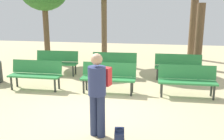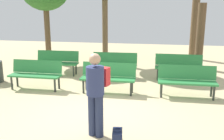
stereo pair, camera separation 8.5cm
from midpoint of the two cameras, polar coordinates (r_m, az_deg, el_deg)
name	(u,v)px [view 1 (the left image)]	position (r m, az deg, el deg)	size (l,w,h in m)	color
ground_plane	(97,113)	(6.25, -3.76, -9.53)	(24.00, 24.00, 0.00)	#CCB789
bench_r0_c0	(36,73)	(8.23, -16.87, -0.62)	(1.60, 0.49, 0.87)	#2D8442
bench_r0_c1	(108,76)	(7.55, -1.11, -1.28)	(1.60, 0.49, 0.87)	#2D8442
bench_r0_c2	(187,79)	(7.52, 16.01, -1.90)	(1.61, 0.52, 0.87)	#2D8442
bench_r1_c0	(56,61)	(9.81, -12.47, 1.94)	(1.61, 0.53, 0.87)	#2D8442
bench_r1_c1	(114,63)	(9.21, 0.22, 1.50)	(1.62, 0.55, 0.87)	#2D8442
bench_r1_c2	(178,65)	(9.17, 14.22, 1.02)	(1.60, 0.49, 0.87)	#2D8442
tree_0	(193,29)	(12.96, 17.34, 8.74)	(0.35, 0.35, 2.92)	brown
tree_2	(199,36)	(10.99, 18.57, 7.09)	(0.32, 0.32, 2.63)	brown
visitor_with_backpack	(98,90)	(4.91, -3.62, -4.43)	(0.45, 0.59, 1.65)	navy
handbag	(119,137)	(4.91, 1.13, -14.63)	(0.22, 0.34, 0.29)	#192347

